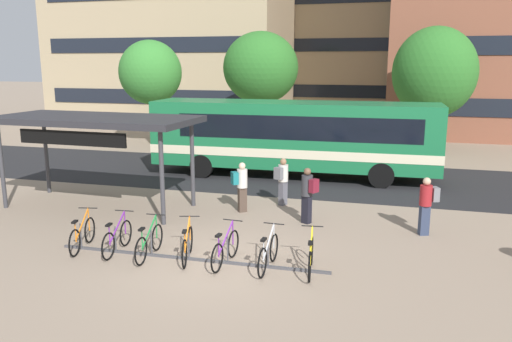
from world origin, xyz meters
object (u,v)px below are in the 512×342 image
Objects in this scene: commuter_grey_pack_3 at (282,178)px; street_tree_0 at (261,68)px; parked_bicycle_purple_1 at (117,238)px; parked_bicycle_orange_3 at (187,245)px; parked_bicycle_silver_5 at (268,254)px; parked_bicycle_green_2 at (149,243)px; city_bus at (292,136)px; parked_bicycle_purple_4 at (225,249)px; street_tree_2 at (150,73)px; commuter_teal_pack_1 at (241,184)px; parked_bicycle_yellow_6 at (311,257)px; commuter_maroon_pack_0 at (308,192)px; transit_shelter at (94,122)px; commuter_grey_pack_2 at (427,202)px; street_tree_1 at (434,72)px; parked_bicycle_orange_0 at (82,235)px.

street_tree_0 reaches higher than commuter_grey_pack_3.
parked_bicycle_purple_1 and parked_bicycle_orange_3 have the same top height.
parked_bicycle_green_2 is at bearing 92.98° from parked_bicycle_silver_5.
city_bus reaches higher than parked_bicycle_orange_3.
parked_bicycle_purple_1 is 0.26× the size of street_tree_0.
parked_bicycle_purple_4 is 19.72m from street_tree_2.
parked_bicycle_purple_1 is at bearing 74.48° from city_bus.
commuter_teal_pack_1 is (-0.50, -5.66, -0.82)m from city_bus.
commuter_grey_pack_3 is (-1.90, 5.46, 0.56)m from parked_bicycle_yellow_6.
commuter_maroon_pack_0 is at bearing 4.36° from parked_bicycle_yellow_6.
commuter_grey_pack_2 is (10.55, -0.04, -1.92)m from transit_shelter.
street_tree_0 reaches higher than parked_bicycle_yellow_6.
parked_bicycle_yellow_6 is at bearing -53.13° from street_tree_2.
parked_bicycle_purple_4 is at bearing 99.31° from commuter_maroon_pack_0.
parked_bicycle_green_2 is 4.60m from commuter_teal_pack_1.
commuter_teal_pack_1 is at bearing 15.80° from parked_bicycle_purple_4.
parked_bicycle_orange_3 is 0.97× the size of parked_bicycle_silver_5.
parked_bicycle_orange_0 is at bearing -117.37° from street_tree_1.
commuter_maroon_pack_0 is 0.26× the size of street_tree_1.
parked_bicycle_green_2 is 5.85m from transit_shelter.
parked_bicycle_purple_1 and parked_bicycle_green_2 have the same top height.
parked_bicycle_yellow_6 is at bearing -92.10° from parked_bicycle_green_2.
parked_bicycle_green_2 and parked_bicycle_purple_4 have the same top height.
commuter_maroon_pack_0 reaches higher than parked_bicycle_purple_4.
parked_bicycle_yellow_6 is at bearing -94.46° from parked_bicycle_purple_1.
city_bus reaches higher than parked_bicycle_orange_0.
commuter_maroon_pack_0 reaches higher than parked_bicycle_yellow_6.
commuter_grey_pack_3 is 14.57m from street_tree_1.
parked_bicycle_silver_5 is 5.19m from commuter_grey_pack_2.
commuter_teal_pack_1 reaches higher than parked_bicycle_orange_3.
street_tree_0 is 0.99× the size of street_tree_1.
street_tree_0 reaches higher than commuter_teal_pack_1.
commuter_teal_pack_1 is at bearing -28.93° from commuter_grey_pack_2.
commuter_maroon_pack_0 is 17.47m from street_tree_2.
street_tree_1 is at bearing -114.60° from commuter_grey_pack_2.
commuter_grey_pack_3 is at bearing -112.77° from street_tree_1.
parked_bicycle_orange_3 is at bearing -60.73° from street_tree_2.
commuter_grey_pack_2 is at bearing -87.48° from commuter_grey_pack_3.
street_tree_2 reaches higher than commuter_maroon_pack_0.
parked_bicycle_purple_4 is (1.01, -0.03, 0.00)m from parked_bicycle_orange_3.
parked_bicycle_orange_0 is (-3.53, -10.04, -1.39)m from city_bus.
commuter_grey_pack_2 reaches higher than commuter_grey_pack_3.
parked_bicycle_orange_3 is 1.01m from parked_bicycle_purple_4.
parked_bicycle_yellow_6 is 0.25× the size of street_tree_1.
parked_bicycle_purple_1 is 1.00× the size of commuter_maroon_pack_0.
commuter_maroon_pack_0 is 15.81m from street_tree_1.
street_tree_0 is at bearing -1.31° from parked_bicycle_purple_1.
parked_bicycle_green_2 is 1.00× the size of parked_bicycle_purple_4.
street_tree_0 is (-8.96, 15.30, 3.53)m from commuter_grey_pack_2.
transit_shelter is 1.02× the size of street_tree_1.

